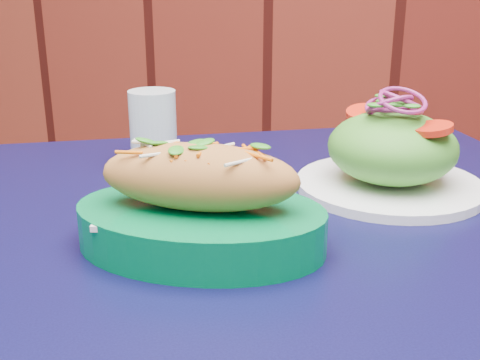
# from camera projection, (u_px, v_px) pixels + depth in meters

# --- Properties ---
(cafe_table) EXTENTS (1.06, 1.06, 0.75)m
(cafe_table) POSITION_uv_depth(u_px,v_px,m) (294.00, 284.00, 0.73)
(cafe_table) COLOR black
(cafe_table) RESTS_ON ground
(banh_mi_basket) EXTENTS (0.27, 0.18, 0.12)m
(banh_mi_basket) POSITION_uv_depth(u_px,v_px,m) (200.00, 207.00, 0.61)
(banh_mi_basket) COLOR #006937
(banh_mi_basket) RESTS_ON cafe_table
(salad_plate) EXTENTS (0.24, 0.24, 0.13)m
(salad_plate) POSITION_uv_depth(u_px,v_px,m) (392.00, 153.00, 0.78)
(salad_plate) COLOR white
(salad_plate) RESTS_ON cafe_table
(water_glass) EXTENTS (0.07, 0.07, 0.11)m
(water_glass) POSITION_uv_depth(u_px,v_px,m) (153.00, 128.00, 0.88)
(water_glass) COLOR silver
(water_glass) RESTS_ON cafe_table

